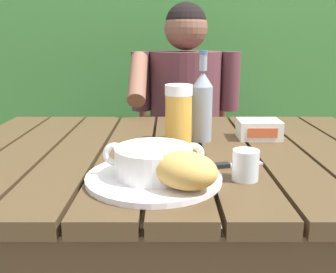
{
  "coord_description": "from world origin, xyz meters",
  "views": [
    {
      "loc": [
        -0.02,
        -0.99,
        1.03
      ],
      "look_at": [
        -0.03,
        -0.14,
        0.81
      ],
      "focal_mm": 40.2,
      "sensor_mm": 36.0,
      "label": 1
    }
  ],
  "objects_px": {
    "serving_plate": "(155,177)",
    "bread_roll": "(187,170)",
    "beer_glass": "(180,116)",
    "person_eating": "(186,115)",
    "butter_tub": "(260,129)",
    "beer_bottle": "(204,105)",
    "water_glass_small": "(247,165)",
    "chair_near_diner": "(184,152)",
    "table_knife": "(229,165)",
    "soup_bowl": "(155,160)"
  },
  "relations": [
    {
      "from": "bread_roll",
      "to": "table_knife",
      "type": "bearing_deg",
      "value": 56.18
    },
    {
      "from": "person_eating",
      "to": "butter_tub",
      "type": "relative_size",
      "value": 9.53
    },
    {
      "from": "water_glass_small",
      "to": "table_knife",
      "type": "height_order",
      "value": "water_glass_small"
    },
    {
      "from": "serving_plate",
      "to": "bread_roll",
      "type": "height_order",
      "value": "bread_roll"
    },
    {
      "from": "beer_glass",
      "to": "beer_bottle",
      "type": "distance_m",
      "value": 0.09
    },
    {
      "from": "person_eating",
      "to": "serving_plate",
      "type": "height_order",
      "value": "person_eating"
    },
    {
      "from": "table_knife",
      "to": "beer_bottle",
      "type": "bearing_deg",
      "value": 100.08
    },
    {
      "from": "bread_roll",
      "to": "beer_bottle",
      "type": "distance_m",
      "value": 0.41
    },
    {
      "from": "person_eating",
      "to": "butter_tub",
      "type": "bearing_deg",
      "value": -70.53
    },
    {
      "from": "person_eating",
      "to": "water_glass_small",
      "type": "relative_size",
      "value": 18.14
    },
    {
      "from": "water_glass_small",
      "to": "table_knife",
      "type": "relative_size",
      "value": 0.46
    },
    {
      "from": "chair_near_diner",
      "to": "person_eating",
      "type": "height_order",
      "value": "person_eating"
    },
    {
      "from": "soup_bowl",
      "to": "person_eating",
      "type": "bearing_deg",
      "value": 83.39
    },
    {
      "from": "chair_near_diner",
      "to": "water_glass_small",
      "type": "relative_size",
      "value": 14.04
    },
    {
      "from": "chair_near_diner",
      "to": "bread_roll",
      "type": "relative_size",
      "value": 5.87
    },
    {
      "from": "bread_roll",
      "to": "butter_tub",
      "type": "distance_m",
      "value": 0.49
    },
    {
      "from": "chair_near_diner",
      "to": "serving_plate",
      "type": "height_order",
      "value": "chair_near_diner"
    },
    {
      "from": "butter_tub",
      "to": "beer_bottle",
      "type": "bearing_deg",
      "value": -171.46
    },
    {
      "from": "person_eating",
      "to": "serving_plate",
      "type": "bearing_deg",
      "value": -96.61
    },
    {
      "from": "beer_glass",
      "to": "water_glass_small",
      "type": "bearing_deg",
      "value": -62.47
    },
    {
      "from": "chair_near_diner",
      "to": "person_eating",
      "type": "relative_size",
      "value": 0.77
    },
    {
      "from": "beer_bottle",
      "to": "chair_near_diner",
      "type": "bearing_deg",
      "value": 91.51
    },
    {
      "from": "beer_glass",
      "to": "water_glass_small",
      "type": "xyz_separation_m",
      "value": [
        0.14,
        -0.26,
        -0.05
      ]
    },
    {
      "from": "water_glass_small",
      "to": "table_knife",
      "type": "xyz_separation_m",
      "value": [
        -0.02,
        0.08,
        -0.03
      ]
    },
    {
      "from": "water_glass_small",
      "to": "butter_tub",
      "type": "xyz_separation_m",
      "value": [
        0.11,
        0.34,
        -0.0
      ]
    },
    {
      "from": "beer_glass",
      "to": "water_glass_small",
      "type": "relative_size",
      "value": 2.63
    },
    {
      "from": "water_glass_small",
      "to": "chair_near_diner",
      "type": "bearing_deg",
      "value": 94.45
    },
    {
      "from": "soup_bowl",
      "to": "beer_bottle",
      "type": "xyz_separation_m",
      "value": [
        0.13,
        0.32,
        0.06
      ]
    },
    {
      "from": "serving_plate",
      "to": "butter_tub",
      "type": "relative_size",
      "value": 2.32
    },
    {
      "from": "person_eating",
      "to": "beer_glass",
      "type": "height_order",
      "value": "person_eating"
    },
    {
      "from": "soup_bowl",
      "to": "beer_glass",
      "type": "relative_size",
      "value": 1.24
    },
    {
      "from": "beer_bottle",
      "to": "table_knife",
      "type": "distance_m",
      "value": 0.26
    },
    {
      "from": "person_eating",
      "to": "soup_bowl",
      "type": "relative_size",
      "value": 5.56
    },
    {
      "from": "soup_bowl",
      "to": "beer_glass",
      "type": "distance_m",
      "value": 0.27
    },
    {
      "from": "beer_bottle",
      "to": "table_knife",
      "type": "bearing_deg",
      "value": -79.92
    },
    {
      "from": "table_knife",
      "to": "soup_bowl",
      "type": "bearing_deg",
      "value": -153.35
    },
    {
      "from": "beer_bottle",
      "to": "bread_roll",
      "type": "bearing_deg",
      "value": -99.36
    },
    {
      "from": "person_eating",
      "to": "bread_roll",
      "type": "height_order",
      "value": "person_eating"
    },
    {
      "from": "bread_roll",
      "to": "beer_glass",
      "type": "xyz_separation_m",
      "value": [
        -0.0,
        0.34,
        0.04
      ]
    },
    {
      "from": "beer_glass",
      "to": "table_knife",
      "type": "distance_m",
      "value": 0.23
    },
    {
      "from": "chair_near_diner",
      "to": "serving_plate",
      "type": "relative_size",
      "value": 3.18
    },
    {
      "from": "table_knife",
      "to": "chair_near_diner",
      "type": "bearing_deg",
      "value": 93.52
    },
    {
      "from": "soup_bowl",
      "to": "serving_plate",
      "type": "bearing_deg",
      "value": 180.0
    },
    {
      "from": "beer_bottle",
      "to": "table_knife",
      "type": "height_order",
      "value": "beer_bottle"
    },
    {
      "from": "bread_roll",
      "to": "beer_bottle",
      "type": "height_order",
      "value": "beer_bottle"
    },
    {
      "from": "chair_near_diner",
      "to": "table_knife",
      "type": "bearing_deg",
      "value": -86.48
    },
    {
      "from": "chair_near_diner",
      "to": "beer_bottle",
      "type": "relative_size",
      "value": 3.52
    },
    {
      "from": "butter_tub",
      "to": "table_knife",
      "type": "distance_m",
      "value": 0.3
    },
    {
      "from": "bread_roll",
      "to": "water_glass_small",
      "type": "xyz_separation_m",
      "value": [
        0.13,
        0.08,
        -0.02
      ]
    },
    {
      "from": "butter_tub",
      "to": "person_eating",
      "type": "bearing_deg",
      "value": 109.47
    }
  ]
}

